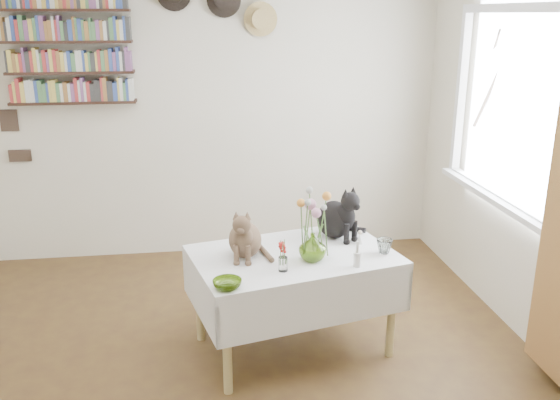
{
  "coord_description": "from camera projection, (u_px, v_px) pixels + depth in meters",
  "views": [
    {
      "loc": [
        -0.11,
        -2.9,
        2.1
      ],
      "look_at": [
        0.36,
        0.38,
        1.05
      ],
      "focal_mm": 38.0,
      "sensor_mm": 36.0,
      "label": 1
    }
  ],
  "objects": [
    {
      "name": "window",
      "position": [
        508.0,
        122.0,
        3.98
      ],
      "size": [
        0.12,
        1.52,
        1.32
      ],
      "color": "white",
      "rests_on": "room"
    },
    {
      "name": "porcelain_figurine",
      "position": [
        360.0,
        238.0,
        3.85
      ],
      "size": [
        0.05,
        0.05,
        0.09
      ],
      "color": "white",
      "rests_on": "dining_table"
    },
    {
      "name": "drinking_glass",
      "position": [
        384.0,
        246.0,
        3.69
      ],
      "size": [
        0.13,
        0.13,
        0.09
      ],
      "primitive_type": "imported",
      "rotation": [
        0.0,
        0.0,
        0.42
      ],
      "color": "white",
      "rests_on": "dining_table"
    },
    {
      "name": "wall_hats",
      "position": [
        220.0,
        4.0,
        4.81
      ],
      "size": [
        0.98,
        0.09,
        0.48
      ],
      "color": "black",
      "rests_on": "room"
    },
    {
      "name": "room",
      "position": [
        221.0,
        188.0,
        3.01
      ],
      "size": [
        4.08,
        4.58,
        2.58
      ],
      "color": "brown",
      "rests_on": "ground"
    },
    {
      "name": "flower_bouquet",
      "position": [
        313.0,
        207.0,
        3.51
      ],
      "size": [
        0.17,
        0.13,
        0.39
      ],
      "color": "#4C7233",
      "rests_on": "flower_vase"
    },
    {
      "name": "wall_art_plaques",
      "position": [
        14.0,
        135.0,
        4.93
      ],
      "size": [
        0.21,
        0.02,
        0.44
      ],
      "color": "#38281E",
      "rests_on": "room"
    },
    {
      "name": "flower_vase",
      "position": [
        313.0,
        247.0,
        3.57
      ],
      "size": [
        0.22,
        0.22,
        0.18
      ],
      "primitive_type": "imported",
      "rotation": [
        0.0,
        0.0,
        0.37
      ],
      "color": "#8AB237",
      "rests_on": "dining_table"
    },
    {
      "name": "black_cat",
      "position": [
        335.0,
        210.0,
        3.94
      ],
      "size": [
        0.38,
        0.4,
        0.37
      ],
      "primitive_type": null,
      "rotation": [
        0.0,
        0.0,
        0.6
      ],
      "color": "black",
      "rests_on": "dining_table"
    },
    {
      "name": "candlestick",
      "position": [
        357.0,
        258.0,
        3.5
      ],
      "size": [
        0.04,
        0.04,
        0.16
      ],
      "color": "white",
      "rests_on": "dining_table"
    },
    {
      "name": "berry_jar",
      "position": [
        283.0,
        256.0,
        3.42
      ],
      "size": [
        0.05,
        0.05,
        0.21
      ],
      "color": "white",
      "rests_on": "dining_table"
    },
    {
      "name": "dining_table",
      "position": [
        293.0,
        278.0,
        3.75
      ],
      "size": [
        1.39,
        1.06,
        0.66
      ],
      "color": "white",
      "rests_on": "room"
    },
    {
      "name": "green_bowl",
      "position": [
        227.0,
        284.0,
        3.23
      ],
      "size": [
        0.17,
        0.17,
        0.05
      ],
      "primitive_type": "imported",
      "rotation": [
        0.0,
        0.0,
        -0.09
      ],
      "color": "#8AB237",
      "rests_on": "dining_table"
    },
    {
      "name": "tabby_cat",
      "position": [
        245.0,
        231.0,
        3.62
      ],
      "size": [
        0.28,
        0.32,
        0.33
      ],
      "primitive_type": null,
      "rotation": [
        0.0,
        0.0,
        -0.23
      ],
      "color": "brown",
      "rests_on": "dining_table"
    },
    {
      "name": "bookshelf_unit",
      "position": [
        68.0,
        47.0,
        4.72
      ],
      "size": [
        1.0,
        0.16,
        0.91
      ],
      "color": "black",
      "rests_on": "room"
    }
  ]
}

